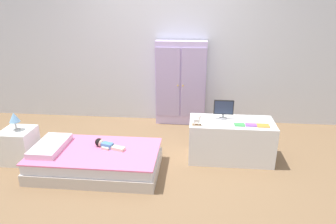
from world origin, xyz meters
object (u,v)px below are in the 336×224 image
at_px(bed, 96,161).
at_px(table_lamp, 14,118).
at_px(wardrobe, 181,83).
at_px(book_green, 240,125).
at_px(rocking_horse_toy, 198,120).
at_px(nightstand, 20,145).
at_px(doll, 104,144).
at_px(book_purple, 251,125).
at_px(tv_monitor, 224,108).
at_px(tv_stand, 230,140).
at_px(book_orange, 263,126).

xyz_separation_m(bed, table_lamp, (-1.02, 0.14, 0.45)).
distance_m(wardrobe, book_green, 1.47).
distance_m(bed, wardrobe, 1.90).
distance_m(rocking_horse_toy, book_green, 0.50).
bearing_deg(rocking_horse_toy, nightstand, -176.03).
bearing_deg(doll, rocking_horse_toy, 10.43).
bearing_deg(book_purple, table_lamp, -175.95).
height_order(table_lamp, book_purple, table_lamp).
relative_size(bed, rocking_horse_toy, 11.47).
xyz_separation_m(tv_monitor, book_green, (0.18, -0.19, -0.13)).
xyz_separation_m(doll, tv_monitor, (1.41, 0.44, 0.34)).
distance_m(table_lamp, rocking_horse_toy, 2.20).
relative_size(wardrobe, tv_monitor, 5.44).
distance_m(nightstand, table_lamp, 0.37).
bearing_deg(tv_stand, book_green, -54.49).
height_order(nightstand, wardrobe, wardrobe).
xyz_separation_m(wardrobe, tv_monitor, (0.59, -1.05, -0.02)).
distance_m(doll, rocking_horse_toy, 1.14).
bearing_deg(table_lamp, book_purple, 4.05).
distance_m(doll, table_lamp, 1.14).
bearing_deg(book_green, book_orange, 0.00).
distance_m(rocking_horse_toy, book_purple, 0.64).
relative_size(doll, nightstand, 0.91).
distance_m(wardrobe, book_orange, 1.63).
xyz_separation_m(tv_stand, tv_monitor, (-0.10, 0.08, 0.39)).
bearing_deg(book_orange, wardrobe, 130.24).
bearing_deg(book_orange, table_lamp, -176.14).
distance_m(wardrobe, tv_monitor, 1.20).
relative_size(doll, book_green, 3.13).
relative_size(table_lamp, wardrobe, 0.17).
relative_size(book_purple, book_orange, 0.86).
height_order(tv_monitor, book_purple, tv_monitor).
bearing_deg(tv_stand, wardrobe, 121.64).
distance_m(tv_monitor, book_orange, 0.51).
xyz_separation_m(nightstand, rocking_horse_toy, (2.20, 0.15, 0.36)).
relative_size(bed, table_lamp, 6.51).
distance_m(bed, book_green, 1.75).
height_order(tv_monitor, book_orange, tv_monitor).
bearing_deg(book_green, tv_stand, 125.51).
bearing_deg(tv_monitor, tv_stand, -38.36).
relative_size(tv_monitor, rocking_horse_toy, 1.90).
xyz_separation_m(tv_stand, rocking_horse_toy, (-0.42, -0.16, 0.32)).
bearing_deg(book_purple, book_green, 180.00).
distance_m(wardrobe, book_purple, 1.54).
relative_size(bed, tv_monitor, 6.05).
bearing_deg(bed, tv_stand, 15.86).
bearing_deg(rocking_horse_toy, bed, -165.80).
xyz_separation_m(tv_stand, book_orange, (0.35, -0.11, 0.26)).
xyz_separation_m(wardrobe, rocking_horse_toy, (0.27, -1.29, -0.09)).
height_order(doll, book_orange, book_orange).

